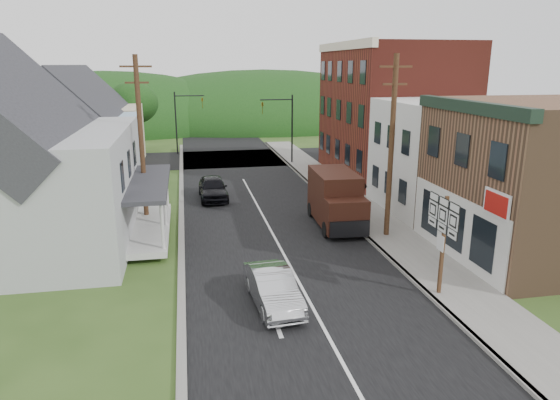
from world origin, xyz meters
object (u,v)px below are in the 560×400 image
dark_sedan (213,188)px  delivery_van (336,199)px  route_sign_cluster (443,231)px  warning_sign (363,196)px  silver_sedan (273,289)px

dark_sedan → delivery_van: delivery_van is taller
delivery_van → route_sign_cluster: bearing=-79.6°
warning_sign → dark_sedan: bearing=112.6°
silver_sedan → route_sign_cluster: (6.25, -0.43, 1.93)m
silver_sedan → dark_sedan: (-1.23, 15.38, 0.08)m
silver_sedan → route_sign_cluster: 6.56m
delivery_van → route_sign_cluster: 9.13m
delivery_van → route_sign_cluster: size_ratio=1.41×
dark_sedan → route_sign_cluster: (7.48, -15.80, 1.85)m
delivery_van → warning_sign: 1.50m
route_sign_cluster → dark_sedan: bearing=116.2°
delivery_van → warning_sign: delivery_van is taller
silver_sedan → warning_sign: warning_sign is taller
warning_sign → route_sign_cluster: bearing=-110.3°
dark_sedan → warning_sign: size_ratio=1.65×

